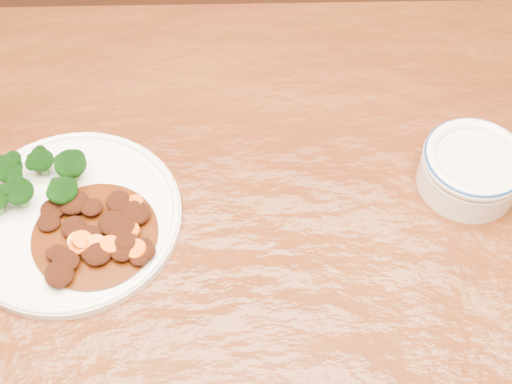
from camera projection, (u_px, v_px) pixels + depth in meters
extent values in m
cube|color=#55280F|center=(259.00, 270.00, 0.82)|extent=(1.59, 1.05, 0.04)
cylinder|color=white|center=(72.00, 219.00, 0.84)|extent=(0.26, 0.26, 0.01)
torus|color=white|center=(71.00, 216.00, 0.83)|extent=(0.26, 0.26, 0.01)
cylinder|color=#588545|center=(74.00, 174.00, 0.86)|extent=(0.01, 0.01, 0.02)
ellipsoid|color=black|center=(70.00, 164.00, 0.84)|extent=(0.04, 0.04, 0.03)
cylinder|color=#588545|center=(66.00, 200.00, 0.83)|extent=(0.01, 0.01, 0.02)
ellipsoid|color=black|center=(62.00, 191.00, 0.82)|extent=(0.04, 0.04, 0.03)
cylinder|color=#588545|center=(12.00, 178.00, 0.85)|extent=(0.01, 0.01, 0.02)
ellipsoid|color=black|center=(7.00, 168.00, 0.84)|extent=(0.04, 0.04, 0.03)
cylinder|color=#588545|center=(23.00, 201.00, 0.83)|extent=(0.01, 0.01, 0.02)
ellipsoid|color=black|center=(19.00, 191.00, 0.82)|extent=(0.03, 0.03, 0.03)
cylinder|color=#588545|center=(44.00, 169.00, 0.86)|extent=(0.01, 0.01, 0.02)
ellipsoid|color=black|center=(41.00, 160.00, 0.85)|extent=(0.03, 0.03, 0.02)
cylinder|color=#4A1D08|center=(95.00, 235.00, 0.81)|extent=(0.14, 0.14, 0.00)
ellipsoid|color=black|center=(122.00, 228.00, 0.81)|extent=(0.04, 0.03, 0.02)
ellipsoid|color=black|center=(68.00, 201.00, 0.83)|extent=(0.02, 0.02, 0.01)
ellipsoid|color=black|center=(66.00, 261.00, 0.78)|extent=(0.03, 0.03, 0.01)
ellipsoid|color=black|center=(59.00, 273.00, 0.77)|extent=(0.03, 0.04, 0.02)
ellipsoid|color=black|center=(126.00, 245.00, 0.79)|extent=(0.02, 0.02, 0.01)
ellipsoid|color=black|center=(74.00, 227.00, 0.81)|extent=(0.03, 0.03, 0.01)
ellipsoid|color=black|center=(58.00, 252.00, 0.79)|extent=(0.02, 0.02, 0.01)
ellipsoid|color=black|center=(53.00, 209.00, 0.82)|extent=(0.03, 0.03, 0.01)
ellipsoid|color=black|center=(73.00, 202.00, 0.83)|extent=(0.04, 0.03, 0.02)
ellipsoid|color=black|center=(89.00, 234.00, 0.80)|extent=(0.03, 0.02, 0.01)
ellipsoid|color=black|center=(49.00, 223.00, 0.81)|extent=(0.03, 0.02, 0.01)
ellipsoid|color=black|center=(97.00, 256.00, 0.79)|extent=(0.03, 0.02, 0.01)
ellipsoid|color=black|center=(56.00, 253.00, 0.79)|extent=(0.02, 0.02, 0.01)
ellipsoid|color=black|center=(92.00, 207.00, 0.82)|extent=(0.03, 0.02, 0.01)
ellipsoid|color=black|center=(115.00, 233.00, 0.81)|extent=(0.02, 0.02, 0.01)
ellipsoid|color=black|center=(113.00, 223.00, 0.81)|extent=(0.03, 0.03, 0.02)
ellipsoid|color=black|center=(122.00, 251.00, 0.79)|extent=(0.03, 0.03, 0.01)
ellipsoid|color=black|center=(127.00, 243.00, 0.79)|extent=(0.03, 0.03, 0.02)
ellipsoid|color=black|center=(144.00, 252.00, 0.79)|extent=(0.03, 0.02, 0.01)
ellipsoid|color=black|center=(139.00, 258.00, 0.78)|extent=(0.02, 0.02, 0.01)
ellipsoid|color=black|center=(135.00, 213.00, 0.82)|extent=(0.04, 0.03, 0.02)
ellipsoid|color=black|center=(143.00, 247.00, 0.79)|extent=(0.02, 0.02, 0.01)
ellipsoid|color=black|center=(118.00, 201.00, 0.83)|extent=(0.03, 0.03, 0.01)
ellipsoid|color=black|center=(97.00, 251.00, 0.79)|extent=(0.04, 0.03, 0.02)
cylinder|color=#E3510C|center=(130.00, 231.00, 0.80)|extent=(0.02, 0.03, 0.01)
cylinder|color=#E3510C|center=(136.00, 249.00, 0.78)|extent=(0.03, 0.03, 0.01)
cylinder|color=#E3510C|center=(96.00, 244.00, 0.79)|extent=(0.03, 0.03, 0.01)
cylinder|color=#E3510C|center=(82.00, 240.00, 0.79)|extent=(0.02, 0.02, 0.01)
cylinder|color=#E3510C|center=(78.00, 242.00, 0.79)|extent=(0.03, 0.03, 0.02)
cylinder|color=#E3510C|center=(79.00, 245.00, 0.79)|extent=(0.02, 0.02, 0.01)
cylinder|color=#E3510C|center=(134.00, 203.00, 0.82)|extent=(0.03, 0.03, 0.01)
cylinder|color=#E3510C|center=(111.00, 244.00, 0.79)|extent=(0.02, 0.02, 0.01)
cylinder|color=silver|center=(469.00, 173.00, 0.86)|extent=(0.12, 0.12, 0.04)
cylinder|color=beige|center=(474.00, 161.00, 0.84)|extent=(0.09, 0.09, 0.01)
torus|color=silver|center=(475.00, 159.00, 0.83)|extent=(0.12, 0.12, 0.02)
torus|color=navy|center=(476.00, 157.00, 0.83)|extent=(0.12, 0.12, 0.01)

